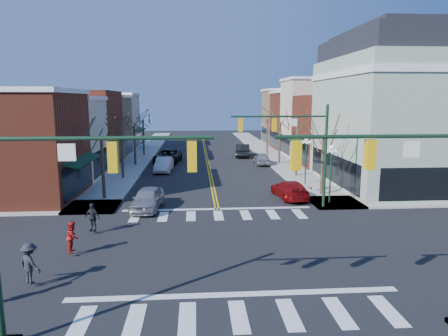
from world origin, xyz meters
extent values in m
plane|color=black|center=(0.00, 0.00, 0.00)|extent=(160.00, 160.00, 0.00)
cube|color=#9E9B93|center=(-8.75, 20.00, 0.07)|extent=(3.50, 70.00, 0.15)
cube|color=#9E9B93|center=(8.75, 20.00, 0.07)|extent=(3.50, 70.00, 0.15)
cube|color=maroon|center=(-15.50, 11.75, 4.00)|extent=(10.00, 8.50, 8.00)
cube|color=beige|center=(-15.50, 19.50, 3.75)|extent=(10.00, 7.00, 7.50)
cube|color=maroon|center=(-15.50, 27.50, 4.25)|extent=(10.00, 9.00, 8.50)
cube|color=#9C7C56|center=(-15.50, 35.75, 3.90)|extent=(10.00, 7.50, 7.80)
cube|color=beige|center=(-15.50, 43.50, 4.10)|extent=(10.00, 8.00, 8.20)
cube|color=maroon|center=(15.50, 25.75, 4.00)|extent=(10.00, 8.50, 8.00)
cube|color=beige|center=(15.50, 33.50, 5.00)|extent=(10.00, 7.00, 10.00)
cube|color=maroon|center=(15.50, 41.00, 4.25)|extent=(10.00, 8.00, 8.50)
cube|color=#9C7C56|center=(15.50, 49.00, 4.50)|extent=(10.00, 8.00, 9.00)
cube|color=#9DAB94|center=(16.50, 14.50, 5.50)|extent=(12.00, 14.00, 11.00)
cube|color=white|center=(16.50, 14.50, 9.60)|extent=(12.25, 14.25, 0.50)
cube|color=black|center=(16.50, 14.50, 11.90)|extent=(11.40, 13.40, 1.80)
cube|color=black|center=(16.50, 14.50, 13.00)|extent=(9.80, 11.80, 0.60)
cylinder|color=#14331E|center=(-4.15, -7.40, 6.40)|extent=(6.50, 0.12, 0.12)
cube|color=gold|center=(-3.83, -7.40, 5.85)|extent=(0.28, 0.28, 0.90)
cube|color=gold|center=(-1.55, -7.40, 5.85)|extent=(0.28, 0.28, 0.90)
cylinder|color=#14331E|center=(4.15, -7.40, 6.40)|extent=(6.50, 0.12, 0.12)
cube|color=gold|center=(3.83, -7.40, 5.85)|extent=(0.28, 0.28, 0.90)
cube|color=gold|center=(1.55, -7.40, 5.85)|extent=(0.28, 0.28, 0.90)
cylinder|color=#14331E|center=(7.40, 7.40, 3.60)|extent=(0.20, 0.20, 7.20)
cylinder|color=#14331E|center=(4.15, 7.40, 6.40)|extent=(6.50, 0.12, 0.12)
cube|color=gold|center=(3.83, 7.40, 5.85)|extent=(0.28, 0.28, 0.90)
cube|color=gold|center=(1.55, 7.40, 5.85)|extent=(0.28, 0.28, 0.90)
cylinder|color=#14331E|center=(8.20, 8.50, 2.00)|extent=(0.12, 0.12, 4.00)
sphere|color=white|center=(8.20, 8.50, 4.15)|extent=(0.36, 0.36, 0.36)
cylinder|color=#14331E|center=(8.20, 15.00, 2.00)|extent=(0.12, 0.12, 4.00)
sphere|color=white|center=(8.20, 15.00, 4.15)|extent=(0.36, 0.36, 0.36)
cylinder|color=#382B21|center=(-8.40, 11.00, 2.38)|extent=(0.24, 0.24, 4.76)
cylinder|color=#382B21|center=(-8.40, 19.00, 2.52)|extent=(0.24, 0.24, 5.04)
cylinder|color=#382B21|center=(-8.40, 27.00, 2.27)|extent=(0.24, 0.24, 4.55)
cylinder|color=#382B21|center=(-8.40, 35.00, 2.45)|extent=(0.24, 0.24, 4.90)
cylinder|color=#382B21|center=(8.40, 11.00, 2.31)|extent=(0.24, 0.24, 4.62)
cylinder|color=#382B21|center=(8.40, 19.00, 2.59)|extent=(0.24, 0.24, 5.18)
cylinder|color=#382B21|center=(8.40, 27.00, 2.42)|extent=(0.24, 0.24, 4.83)
cylinder|color=#382B21|center=(8.40, 35.00, 2.48)|extent=(0.24, 0.24, 4.97)
imported|color=#A4A3A8|center=(-4.80, 8.00, 0.77)|extent=(2.27, 4.67, 1.53)
imported|color=beige|center=(-4.80, 22.82, 0.75)|extent=(1.84, 4.61, 1.49)
imported|color=black|center=(-4.80, 28.72, 0.83)|extent=(3.42, 6.23, 1.65)
imported|color=maroon|center=(5.76, 10.51, 0.68)|extent=(2.44, 4.89, 1.36)
imported|color=#A8A7AC|center=(6.28, 26.71, 0.71)|extent=(1.83, 4.25, 1.43)
imported|color=black|center=(4.80, 33.56, 0.85)|extent=(2.34, 5.33, 1.70)
imported|color=#AD1612|center=(-7.45, -0.01, 0.92)|extent=(0.61, 0.77, 1.55)
imported|color=black|center=(-7.30, 3.14, 0.97)|extent=(1.03, 0.76, 1.63)
imported|color=black|center=(-8.15, -3.34, 1.00)|extent=(1.26, 1.13, 1.70)
camera|label=1|loc=(-1.44, -19.01, 7.48)|focal=32.00mm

